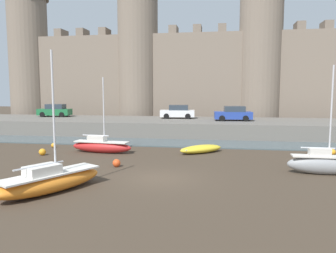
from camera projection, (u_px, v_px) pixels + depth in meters
name	position (u px, v px, depth m)	size (l,w,h in m)	color
ground_plane	(160.00, 178.00, 18.33)	(160.00, 160.00, 0.00)	#423528
water_channel	(184.00, 143.00, 30.51)	(80.00, 4.50, 0.10)	#47565B
quay_road	(191.00, 127.00, 37.55)	(63.31, 10.00, 1.62)	#666059
castle	(197.00, 66.00, 45.96)	(57.71, 6.40, 22.54)	#7A6B5B
sailboat_foreground_right	(101.00, 146.00, 26.01)	(5.10, 1.64, 5.96)	red
sailboat_near_channel_right	(324.00, 163.00, 19.18)	(4.24, 1.02, 6.36)	gray
rowboat_foreground_left	(201.00, 149.00, 25.92)	(3.77, 3.35, 0.63)	yellow
sailboat_near_channel_left	(50.00, 181.00, 15.76)	(4.07, 5.58, 6.80)	orange
mooring_buoy_near_channel	(333.00, 152.00, 25.06)	(0.47, 0.47, 0.47)	orange
mooring_buoy_near_shore	(42.00, 152.00, 24.97)	(0.52, 0.52, 0.52)	orange
mooring_buoy_mid_mud	(117.00, 163.00, 21.13)	(0.51, 0.51, 0.51)	#E04C1E
mooring_buoy_off_centre	(54.00, 145.00, 28.37)	(0.40, 0.40, 0.40)	orange
car_quay_centre_east	(178.00, 112.00, 39.45)	(4.22, 2.12, 1.62)	silver
car_quay_east	(55.00, 111.00, 42.23)	(4.22, 2.12, 1.62)	#1E6638
car_quay_centre_west	(233.00, 114.00, 36.33)	(4.22, 2.12, 1.62)	#263F99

